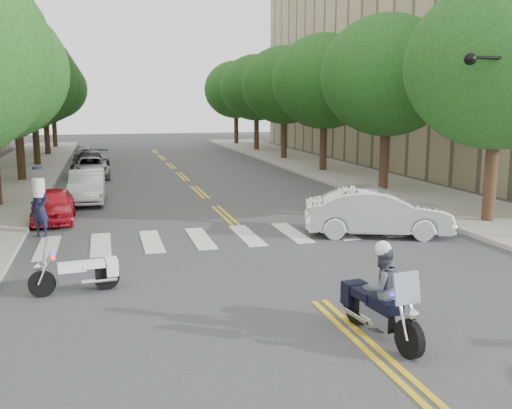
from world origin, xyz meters
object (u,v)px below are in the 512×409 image
object	(u,v)px
officer_standing	(40,209)
motorcycle_police	(379,295)
convertible	(377,212)
motorcycle_parked	(83,273)

from	to	relation	value
officer_standing	motorcycle_police	bearing A→B (deg)	-22.75
motorcycle_police	convertible	distance (m)	8.44
officer_standing	convertible	bearing A→B (deg)	19.45
motorcycle_parked	motorcycle_police	bearing A→B (deg)	-135.09
motorcycle_police	motorcycle_parked	world-z (taller)	motorcycle_police
motorcycle_police	motorcycle_parked	size ratio (longest dim) A/B	1.14
officer_standing	convertible	size ratio (longest dim) A/B	0.39
motorcycle_parked	convertible	size ratio (longest dim) A/B	0.43
motorcycle_police	convertible	bearing A→B (deg)	-124.25
motorcycle_police	officer_standing	bearing A→B (deg)	-63.64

